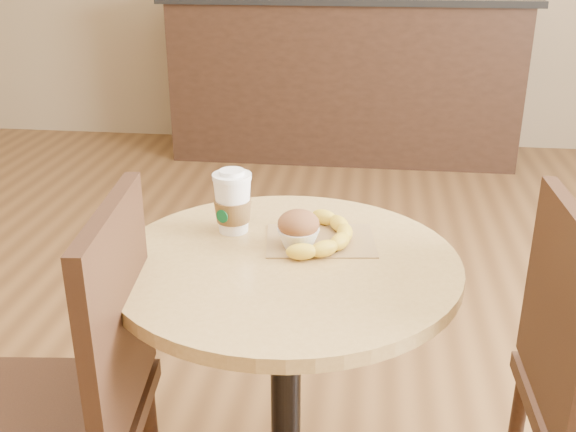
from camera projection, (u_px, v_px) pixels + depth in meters
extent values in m
cylinder|color=black|center=(286.00, 402.00, 1.57)|extent=(0.07, 0.07, 0.72)
cylinder|color=tan|center=(286.00, 264.00, 1.43)|extent=(0.74, 0.74, 0.03)
cube|color=#372013|center=(39.00, 425.00, 1.36)|extent=(0.46, 0.46, 0.04)
cube|color=#372013|center=(118.00, 316.00, 1.26)|extent=(0.07, 0.39, 0.43)
cube|color=#372013|center=(558.00, 310.00, 1.32)|extent=(0.04, 0.38, 0.42)
cube|color=black|center=(344.00, 81.00, 4.42)|extent=(2.20, 0.60, 1.00)
cube|color=olive|center=(321.00, 240.00, 1.50)|extent=(0.26, 0.21, 0.00)
cylinder|color=white|center=(232.00, 176.00, 1.51)|extent=(0.09, 0.09, 0.01)
cylinder|color=white|center=(232.00, 172.00, 1.50)|extent=(0.06, 0.06, 0.01)
cylinder|color=#074F26|center=(222.00, 216.00, 1.50)|extent=(0.03, 0.01, 0.03)
ellipsoid|color=brown|center=(298.00, 224.00, 1.45)|extent=(0.09, 0.09, 0.06)
ellipsoid|color=#EFE5BF|center=(299.00, 216.00, 1.44)|extent=(0.03, 0.03, 0.02)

